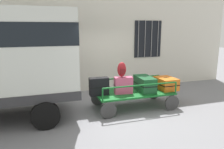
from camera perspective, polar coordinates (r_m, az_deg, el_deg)
name	(u,v)px	position (r m, az deg, el deg)	size (l,w,h in m)	color
ground_plane	(115,108)	(6.90, 0.69, -8.80)	(40.00, 40.00, 0.00)	gray
building_wall	(95,27)	(8.69, -4.37, 12.29)	(12.00, 0.38, 5.00)	silver
luggage_cart	(134,95)	(6.86, 5.74, -5.31)	(2.48, 1.19, 0.51)	#146023
cart_railing	(134,82)	(6.75, 5.82, -2.07)	(2.35, 1.05, 0.36)	#146023
suitcase_left_bottom	(99,86)	(6.43, -3.42, -3.13)	(0.58, 0.28, 0.53)	black
suitcase_midleft_bottom	(123,85)	(6.59, 2.99, -2.82)	(0.57, 0.31, 0.51)	#CC4C72
suitcase_center_bottom	(145,84)	(6.95, 8.51, -2.39)	(0.49, 0.90, 0.46)	#194C28
suitcase_midright_bottom	(166,83)	(7.28, 13.89, -2.26)	(0.57, 0.75, 0.38)	orange
backpack	(122,69)	(6.53, 2.57, 1.32)	(0.27, 0.22, 0.44)	maroon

